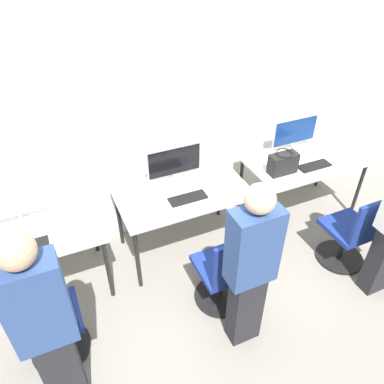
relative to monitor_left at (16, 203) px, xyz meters
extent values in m
plane|color=gray|center=(1.47, -0.54, -0.95)|extent=(20.00, 20.00, 0.00)
cube|color=silver|center=(1.47, 0.33, 0.45)|extent=(12.00, 0.05, 2.80)
cube|color=silver|center=(0.00, -0.17, -0.22)|extent=(1.29, 0.75, 0.02)
cylinder|color=black|center=(0.59, -0.49, -0.59)|extent=(0.04, 0.04, 0.72)
cylinder|color=black|center=(0.59, 0.15, -0.59)|extent=(0.04, 0.04, 0.72)
cylinder|color=#B2B2B7|center=(0.00, 0.00, -0.20)|extent=(0.19, 0.19, 0.01)
cylinder|color=#B2B2B7|center=(0.00, 0.00, -0.16)|extent=(0.04, 0.04, 0.08)
cube|color=#B2B2B7|center=(0.00, 0.00, 0.03)|extent=(0.56, 0.01, 0.31)
cube|color=silver|center=(0.00, -0.01, 0.03)|extent=(0.54, 0.01, 0.28)
cube|color=black|center=(0.00, -0.35, -0.20)|extent=(0.37, 0.14, 0.02)
ellipsoid|color=silver|center=(0.27, -0.35, -0.19)|extent=(0.06, 0.09, 0.03)
cylinder|color=black|center=(0.06, -0.86, -0.93)|extent=(0.48, 0.48, 0.03)
cylinder|color=black|center=(0.06, -0.86, -0.73)|extent=(0.04, 0.04, 0.37)
cube|color=navy|center=(0.06, -0.86, -0.52)|extent=(0.44, 0.44, 0.05)
cube|color=navy|center=(0.06, -1.06, -0.28)|extent=(0.40, 0.04, 0.44)
cube|color=#232328|center=(0.08, -1.28, -0.57)|extent=(0.25, 0.16, 0.77)
cube|color=navy|center=(0.08, -1.28, 0.15)|extent=(0.36, 0.20, 0.67)
sphere|color=tan|center=(0.08, -1.28, 0.60)|extent=(0.22, 0.22, 0.22)
cube|color=silver|center=(1.47, -0.17, -0.22)|extent=(1.29, 0.75, 0.02)
cylinder|color=black|center=(0.87, -0.49, -0.59)|extent=(0.04, 0.04, 0.72)
cylinder|color=black|center=(2.06, -0.49, -0.59)|extent=(0.04, 0.04, 0.72)
cylinder|color=black|center=(0.87, 0.15, -0.59)|extent=(0.04, 0.04, 0.72)
cylinder|color=black|center=(2.06, 0.15, -0.59)|extent=(0.04, 0.04, 0.72)
cylinder|color=#B2B2B7|center=(1.47, 0.03, -0.20)|extent=(0.19, 0.19, 0.01)
cylinder|color=#B2B2B7|center=(1.47, 0.03, -0.16)|extent=(0.04, 0.04, 0.08)
cube|color=#B2B2B7|center=(1.47, 0.03, 0.03)|extent=(0.56, 0.01, 0.31)
cube|color=black|center=(1.47, 0.03, 0.03)|extent=(0.54, 0.01, 0.28)
cube|color=black|center=(1.47, -0.30, -0.20)|extent=(0.37, 0.14, 0.02)
ellipsoid|color=silver|center=(1.73, -0.32, -0.19)|extent=(0.06, 0.09, 0.03)
cylinder|color=black|center=(1.51, -0.93, -0.93)|extent=(0.48, 0.48, 0.03)
cylinder|color=black|center=(1.51, -0.93, -0.73)|extent=(0.04, 0.04, 0.37)
cube|color=navy|center=(1.51, -0.93, -0.52)|extent=(0.44, 0.44, 0.05)
cube|color=navy|center=(1.51, -1.14, -0.28)|extent=(0.40, 0.04, 0.44)
cube|color=#232328|center=(1.51, -1.35, -0.58)|extent=(0.25, 0.16, 0.74)
cube|color=navy|center=(1.51, -1.35, 0.11)|extent=(0.36, 0.20, 0.64)
sphere|color=beige|center=(1.51, -1.35, 0.53)|extent=(0.21, 0.21, 0.21)
cube|color=silver|center=(2.93, -0.17, -0.22)|extent=(1.29, 0.75, 0.02)
cylinder|color=black|center=(2.34, -0.49, -0.59)|extent=(0.04, 0.04, 0.72)
cylinder|color=black|center=(3.52, -0.49, -0.59)|extent=(0.04, 0.04, 0.72)
cylinder|color=black|center=(2.34, 0.15, -0.59)|extent=(0.04, 0.04, 0.72)
cylinder|color=black|center=(3.52, 0.15, -0.59)|extent=(0.04, 0.04, 0.72)
cylinder|color=#B2B2B7|center=(2.93, 0.06, -0.20)|extent=(0.19, 0.19, 0.01)
cylinder|color=#B2B2B7|center=(2.93, 0.06, -0.16)|extent=(0.04, 0.04, 0.08)
cube|color=#B2B2B7|center=(2.93, 0.07, 0.03)|extent=(0.56, 0.01, 0.31)
cube|color=navy|center=(2.93, 0.06, 0.03)|extent=(0.54, 0.01, 0.28)
cube|color=black|center=(2.93, -0.33, -0.20)|extent=(0.37, 0.14, 0.02)
ellipsoid|color=silver|center=(3.19, -0.33, -0.19)|extent=(0.06, 0.09, 0.03)
cylinder|color=black|center=(2.89, -1.00, -0.93)|extent=(0.48, 0.48, 0.03)
cylinder|color=black|center=(2.89, -1.00, -0.73)|extent=(0.04, 0.04, 0.37)
cube|color=navy|center=(2.89, -1.00, -0.52)|extent=(0.44, 0.44, 0.05)
cube|color=navy|center=(2.89, -1.20, -0.28)|extent=(0.40, 0.04, 0.44)
cube|color=#232328|center=(2.92, -1.42, -0.56)|extent=(0.25, 0.16, 0.77)
cube|color=black|center=(2.54, -0.28, -0.10)|extent=(0.30, 0.14, 0.22)
torus|color=black|center=(2.54, -0.28, 0.03)|extent=(0.18, 0.18, 0.01)
camera|label=1|loc=(0.35, -2.88, 1.98)|focal=35.00mm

